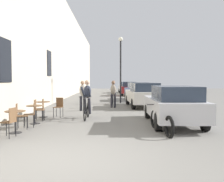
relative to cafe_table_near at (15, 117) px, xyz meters
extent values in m
plane|color=slate|center=(2.18, -2.63, -0.52)|extent=(88.00, 88.00, 0.00)
cube|color=#B7AD99|center=(-1.27, 11.37, 4.11)|extent=(0.50, 68.00, 9.25)
cube|color=black|center=(-1.00, 1.74, 1.95)|extent=(0.04, 1.10, 1.70)
cube|color=black|center=(-1.00, 8.84, 2.32)|extent=(0.04, 1.10, 1.70)
cylinder|color=black|center=(0.00, 0.00, -0.51)|extent=(0.40, 0.40, 0.02)
cylinder|color=black|center=(0.00, 0.00, -0.16)|extent=(0.05, 0.05, 0.67)
cylinder|color=brown|center=(0.00, 0.00, 0.19)|extent=(0.64, 0.64, 0.02)
cylinder|color=black|center=(0.12, 0.85, -0.30)|extent=(0.02, 0.02, 0.45)
cylinder|color=black|center=(0.20, 0.54, -0.30)|extent=(0.02, 0.02, 0.45)
cylinder|color=black|center=(-0.20, 0.78, -0.30)|extent=(0.02, 0.02, 0.45)
cylinder|color=black|center=(-0.12, 0.46, -0.30)|extent=(0.02, 0.02, 0.45)
cube|color=brown|center=(0.00, 0.66, -0.06)|extent=(0.46, 0.46, 0.02)
cube|color=brown|center=(-0.17, 0.61, 0.16)|extent=(0.10, 0.34, 0.42)
cylinder|color=black|center=(-0.12, -0.40, -0.30)|extent=(0.02, 0.02, 0.45)
cylinder|color=black|center=(0.12, -0.80, -0.30)|extent=(0.02, 0.02, 0.45)
cylinder|color=black|center=(0.20, -0.48, -0.30)|extent=(0.02, 0.02, 0.45)
cube|color=brown|center=(0.00, -0.60, -0.06)|extent=(0.46, 0.46, 0.02)
cube|color=brown|center=(0.17, -0.64, 0.16)|extent=(0.10, 0.34, 0.42)
cylinder|color=black|center=(0.12, 1.69, -0.51)|extent=(0.40, 0.40, 0.02)
cylinder|color=black|center=(0.12, 1.69, -0.16)|extent=(0.05, 0.05, 0.67)
cylinder|color=brown|center=(0.12, 1.69, 0.19)|extent=(0.64, 0.64, 0.02)
cylinder|color=black|center=(0.27, 2.55, -0.30)|extent=(0.02, 0.02, 0.45)
cylinder|color=black|center=(0.30, 2.23, -0.30)|extent=(0.02, 0.02, 0.45)
cylinder|color=black|center=(-0.05, 2.53, -0.30)|extent=(0.02, 0.02, 0.45)
cylinder|color=black|center=(-0.03, 2.20, -0.30)|extent=(0.02, 0.02, 0.45)
cube|color=brown|center=(0.12, 2.38, -0.06)|extent=(0.41, 0.41, 0.02)
cube|color=brown|center=(-0.06, 2.36, 0.16)|extent=(0.04, 0.34, 0.42)
cylinder|color=black|center=(0.00, 0.81, -0.30)|extent=(0.02, 0.02, 0.45)
cylinder|color=black|center=(-0.07, 1.12, -0.30)|extent=(0.02, 0.02, 0.45)
cylinder|color=black|center=(0.32, 0.89, -0.30)|extent=(0.02, 0.02, 0.45)
cylinder|color=black|center=(0.24, 1.20, -0.30)|extent=(0.02, 0.02, 0.45)
cube|color=brown|center=(0.12, 1.00, -0.06)|extent=(0.46, 0.46, 0.02)
cube|color=brown|center=(0.30, 1.05, 0.16)|extent=(0.10, 0.34, 0.42)
cylinder|color=black|center=(0.00, 3.38, -0.51)|extent=(0.40, 0.40, 0.02)
cylinder|color=black|center=(0.00, 3.38, -0.16)|extent=(0.05, 0.05, 0.67)
cylinder|color=brown|center=(0.00, 3.38, 0.19)|extent=(0.64, 0.64, 0.02)
cylinder|color=black|center=(0.82, 3.19, -0.30)|extent=(0.02, 0.02, 0.45)
cylinder|color=black|center=(0.51, 3.25, -0.30)|extent=(0.02, 0.02, 0.45)
cylinder|color=black|center=(0.89, 3.51, -0.30)|extent=(0.02, 0.02, 0.45)
cylinder|color=black|center=(0.57, 3.57, -0.30)|extent=(0.02, 0.02, 0.45)
cube|color=brown|center=(0.70, 3.38, -0.06)|extent=(0.45, 0.45, 0.02)
cube|color=brown|center=(0.73, 3.56, 0.16)|extent=(0.34, 0.09, 0.42)
cylinder|color=black|center=(-0.14, 2.53, -0.30)|extent=(0.02, 0.02, 0.45)
cylinder|color=black|center=(-0.18, 2.85, -0.30)|extent=(0.02, 0.02, 0.45)
cylinder|color=black|center=(0.18, 2.57, -0.30)|extent=(0.02, 0.02, 0.45)
cylinder|color=black|center=(0.14, 2.89, -0.30)|extent=(0.02, 0.02, 0.45)
cube|color=brown|center=(0.00, 2.71, -0.06)|extent=(0.42, 0.42, 0.02)
cube|color=brown|center=(0.18, 2.73, 0.16)|extent=(0.06, 0.34, 0.42)
torus|color=black|center=(2.03, 2.33, -0.19)|extent=(0.08, 0.71, 0.71)
torus|color=black|center=(2.07, 3.38, -0.19)|extent=(0.08, 0.71, 0.71)
cylinder|color=black|center=(2.07, 3.29, 0.09)|extent=(0.04, 0.22, 0.58)
cylinder|color=black|center=(2.05, 2.79, 0.43)|extent=(0.07, 0.83, 0.14)
cylinder|color=black|center=(2.03, 2.36, 0.14)|extent=(0.04, 0.09, 0.67)
cylinder|color=black|center=(2.05, 2.88, -0.15)|extent=(0.08, 1.00, 0.12)
cylinder|color=black|center=(2.03, 2.38, 0.48)|extent=(0.52, 0.05, 0.03)
ellipsoid|color=black|center=(2.06, 3.20, 0.41)|extent=(0.12, 0.24, 0.06)
ellipsoid|color=#2D3342|center=(2.06, 3.12, 0.68)|extent=(0.35, 0.36, 0.59)
sphere|color=tan|center=(2.06, 3.08, 1.08)|extent=(0.22, 0.22, 0.22)
cylinder|color=#26262D|center=(2.16, 3.04, 0.03)|extent=(0.15, 0.40, 0.75)
cylinder|color=#26262D|center=(1.96, 3.05, 0.03)|extent=(0.15, 0.40, 0.75)
cylinder|color=#2D3342|center=(2.19, 2.73, 0.68)|extent=(0.11, 0.75, 0.48)
cylinder|color=#2D3342|center=(1.90, 2.74, 0.68)|extent=(0.14, 0.75, 0.48)
cylinder|color=#26262D|center=(1.48, 5.73, -0.11)|extent=(0.14, 0.14, 0.82)
cylinder|color=#26262D|center=(1.68, 5.71, -0.11)|extent=(0.14, 0.14, 0.82)
ellipsoid|color=#9E9384|center=(1.58, 5.72, 0.62)|extent=(0.37, 0.28, 0.65)
sphere|color=#A57A5B|center=(1.58, 5.72, 1.04)|extent=(0.22, 0.22, 0.22)
cylinder|color=#26262D|center=(3.21, 7.23, -0.12)|extent=(0.14, 0.14, 0.81)
cylinder|color=#26262D|center=(3.41, 7.23, -0.12)|extent=(0.14, 0.14, 0.81)
ellipsoid|color=gray|center=(3.31, 7.23, 0.60)|extent=(0.34, 0.24, 0.64)
sphere|color=brown|center=(3.31, 7.23, 1.02)|extent=(0.22, 0.22, 0.22)
cylinder|color=#26262D|center=(3.47, 9.33, -0.11)|extent=(0.14, 0.14, 0.82)
cylinder|color=#26262D|center=(3.28, 9.36, -0.11)|extent=(0.14, 0.14, 0.82)
ellipsoid|color=#2D3342|center=(3.38, 9.34, 0.63)|extent=(0.37, 0.29, 0.65)
sphere|color=brown|center=(3.38, 9.34, 1.05)|extent=(0.22, 0.22, 0.22)
cylinder|color=black|center=(3.93, 10.37, 1.78)|extent=(0.12, 0.12, 4.60)
sphere|color=silver|center=(3.93, 10.37, 4.22)|extent=(0.32, 0.32, 0.32)
cube|color=#B7B7BC|center=(5.51, 1.60, 0.12)|extent=(1.87, 4.23, 0.68)
cube|color=#283342|center=(5.49, 1.10, 0.71)|extent=(1.53, 2.30, 0.51)
cylinder|color=black|center=(4.77, 3.01, -0.22)|extent=(0.21, 0.61, 0.60)
cylinder|color=black|center=(6.34, 2.95, -0.22)|extent=(0.21, 0.61, 0.60)
cylinder|color=black|center=(4.67, 0.25, -0.22)|extent=(0.21, 0.61, 0.60)
cylinder|color=black|center=(6.25, 0.20, -0.22)|extent=(0.21, 0.61, 0.60)
cube|color=beige|center=(5.24, 7.84, 0.14)|extent=(1.95, 4.38, 0.70)
cube|color=#283342|center=(5.26, 7.32, 0.75)|extent=(1.59, 2.39, 0.52)
cylinder|color=black|center=(4.37, 9.23, -0.21)|extent=(0.22, 0.63, 0.62)
cylinder|color=black|center=(5.99, 9.29, -0.21)|extent=(0.22, 0.63, 0.62)
cylinder|color=black|center=(4.48, 6.38, -0.21)|extent=(0.22, 0.63, 0.62)
cylinder|color=black|center=(6.10, 6.45, -0.21)|extent=(0.22, 0.63, 0.62)
cube|color=#384C84|center=(5.48, 13.05, 0.13)|extent=(1.89, 4.32, 0.69)
cube|color=#283342|center=(5.49, 12.54, 0.74)|extent=(1.55, 2.35, 0.52)
cylinder|color=black|center=(4.64, 14.44, -0.21)|extent=(0.22, 0.62, 0.62)
cylinder|color=black|center=(6.24, 14.49, -0.21)|extent=(0.22, 0.62, 0.62)
cylinder|color=black|center=(4.72, 11.62, -0.21)|extent=(0.22, 0.62, 0.62)
cylinder|color=black|center=(6.32, 11.67, -0.21)|extent=(0.22, 0.62, 0.62)
cube|color=maroon|center=(5.31, 19.41, 0.13)|extent=(1.88, 4.29, 0.69)
cube|color=#283342|center=(5.30, 18.90, 0.73)|extent=(1.54, 2.33, 0.51)
cylinder|color=black|center=(4.56, 20.83, -0.22)|extent=(0.22, 0.62, 0.61)
cylinder|color=black|center=(6.15, 20.79, -0.22)|extent=(0.22, 0.62, 0.61)
cylinder|color=black|center=(4.47, 18.04, -0.22)|extent=(0.22, 0.62, 0.61)
cylinder|color=black|center=(6.07, 17.99, -0.22)|extent=(0.22, 0.62, 0.61)
cube|color=#B7B7BC|center=(5.32, 25.04, 0.12)|extent=(1.76, 4.18, 0.68)
cube|color=#283342|center=(5.32, 24.54, 0.71)|extent=(1.47, 2.26, 0.50)
cylinder|color=black|center=(4.52, 26.41, -0.22)|extent=(0.20, 0.60, 0.60)
cylinder|color=black|center=(6.09, 26.42, -0.22)|extent=(0.20, 0.60, 0.60)
cylinder|color=black|center=(4.55, 23.66, -0.22)|extent=(0.20, 0.60, 0.60)
cylinder|color=black|center=(6.12, 23.68, -0.22)|extent=(0.20, 0.60, 0.60)
torus|color=black|center=(4.66, 0.78, -0.22)|extent=(0.17, 0.70, 0.69)
torus|color=black|center=(4.83, -0.65, -0.22)|extent=(0.18, 0.71, 0.70)
cube|color=#333338|center=(4.74, 0.07, -0.12)|extent=(0.33, 0.78, 0.28)
ellipsoid|color=black|center=(4.73, 0.16, 0.10)|extent=(0.34, 0.55, 0.24)
cube|color=black|center=(4.78, -0.21, 0.08)|extent=(0.29, 0.47, 0.10)
cylinder|color=black|center=(4.67, 0.69, 0.33)|extent=(0.62, 0.10, 0.03)
camera|label=1|loc=(3.00, -7.90, 1.19)|focal=39.33mm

